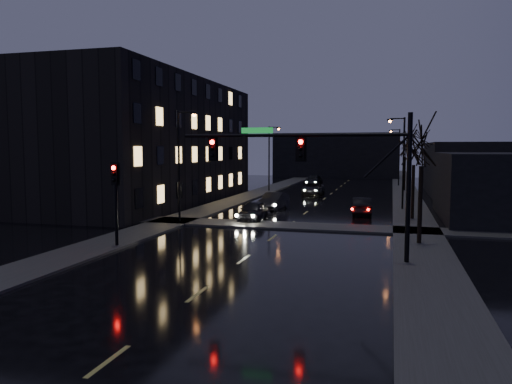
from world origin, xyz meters
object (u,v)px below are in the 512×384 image
Objects in this scene: oncoming_car_a at (253,211)px; lead_car at (362,206)px; oncoming_car_d at (313,181)px; oncoming_car_b at (274,201)px; oncoming_car_c at (313,189)px.

oncoming_car_a is 1.01× the size of lead_car.
lead_car is at bearing 32.20° from oncoming_car_a.
oncoming_car_a is 0.86× the size of oncoming_car_d.
oncoming_car_b reaches higher than oncoming_car_c.
oncoming_car_c is (1.28, 14.28, -0.03)m from oncoming_car_b.
oncoming_car_a is at bearing -83.76° from oncoming_car_b.
lead_car is at bearing -5.43° from oncoming_car_b.
oncoming_car_a is 21.26m from oncoming_car_c.
oncoming_car_c is 1.21× the size of lead_car.
lead_car is (7.66, -1.53, -0.04)m from oncoming_car_b.
oncoming_car_c is (1.24, 21.22, -0.01)m from oncoming_car_a.
oncoming_car_c is at bearing 83.48° from oncoming_car_a.
oncoming_car_a is 6.94m from oncoming_car_b.
oncoming_car_a reaches higher than oncoming_car_d.
oncoming_car_b reaches higher than lead_car.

